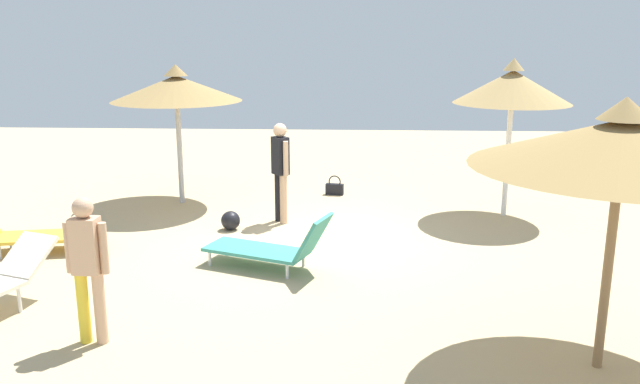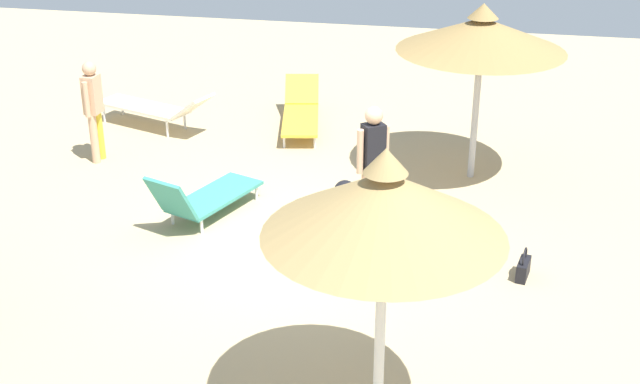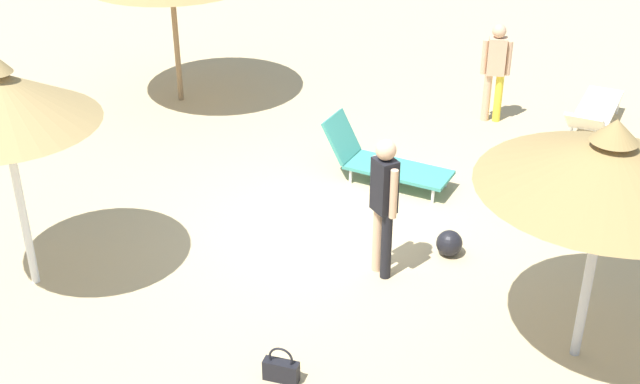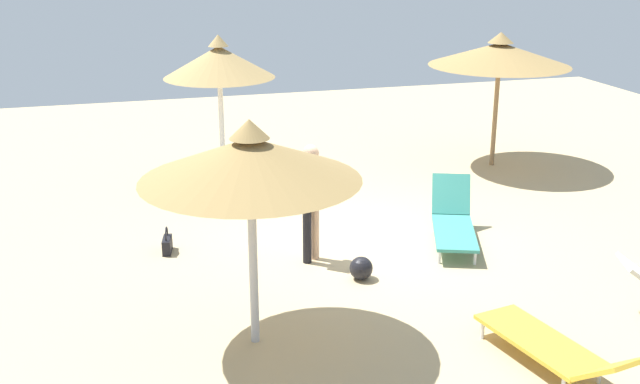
{
  "view_description": "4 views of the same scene",
  "coord_description": "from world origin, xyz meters",
  "px_view_note": "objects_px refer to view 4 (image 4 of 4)",
  "views": [
    {
      "loc": [
        0.67,
        -10.28,
        3.4
      ],
      "look_at": [
        0.14,
        0.84,
        0.6
      ],
      "focal_mm": 36.69,
      "sensor_mm": 36.0,
      "label": 1
    },
    {
      "loc": [
        9.97,
        2.37,
        5.47
      ],
      "look_at": [
        0.36,
        0.44,
        0.94
      ],
      "focal_mm": 48.5,
      "sensor_mm": 36.0,
      "label": 2
    },
    {
      "loc": [
        -0.81,
        9.61,
        5.92
      ],
      "look_at": [
        0.18,
        1.01,
        1.1
      ],
      "focal_mm": 47.86,
      "sensor_mm": 36.0,
      "label": 3
    },
    {
      "loc": [
        -10.76,
        3.74,
        4.64
      ],
      "look_at": [
        0.29,
        0.59,
        0.77
      ],
      "focal_mm": 43.09,
      "sensor_mm": 36.0,
      "label": 4
    }
  ],
  "objects_px": {
    "person_standing_far_left": "(311,195)",
    "parasol_umbrella_near_right": "(219,62)",
    "parasol_umbrella_center": "(250,159)",
    "beach_ball": "(361,268)",
    "lounge_chair_edge": "(559,348)",
    "handbag": "(167,244)",
    "parasol_umbrella_front": "(500,54)",
    "lounge_chair_near_left": "(453,221)"
  },
  "relations": [
    {
      "from": "parasol_umbrella_center",
      "to": "handbag",
      "type": "distance_m",
      "value": 3.79
    },
    {
      "from": "lounge_chair_edge",
      "to": "beach_ball",
      "type": "relative_size",
      "value": 6.71
    },
    {
      "from": "lounge_chair_near_left",
      "to": "parasol_umbrella_center",
      "type": "bearing_deg",
      "value": 121.85
    },
    {
      "from": "beach_ball",
      "to": "person_standing_far_left",
      "type": "bearing_deg",
      "value": 31.63
    },
    {
      "from": "lounge_chair_near_left",
      "to": "handbag",
      "type": "relative_size",
      "value": 4.75
    },
    {
      "from": "person_standing_far_left",
      "to": "parasol_umbrella_near_right",
      "type": "bearing_deg",
      "value": 9.03
    },
    {
      "from": "parasol_umbrella_center",
      "to": "lounge_chair_near_left",
      "type": "relative_size",
      "value": 1.39
    },
    {
      "from": "parasol_umbrella_near_right",
      "to": "lounge_chair_near_left",
      "type": "relative_size",
      "value": 1.47
    },
    {
      "from": "lounge_chair_edge",
      "to": "lounge_chair_near_left",
      "type": "relative_size",
      "value": 1.14
    },
    {
      "from": "parasol_umbrella_front",
      "to": "parasol_umbrella_center",
      "type": "bearing_deg",
      "value": 133.39
    },
    {
      "from": "parasol_umbrella_front",
      "to": "parasol_umbrella_center",
      "type": "relative_size",
      "value": 1.05
    },
    {
      "from": "parasol_umbrella_front",
      "to": "person_standing_far_left",
      "type": "height_order",
      "value": "parasol_umbrella_front"
    },
    {
      "from": "parasol_umbrella_center",
      "to": "person_standing_far_left",
      "type": "xyz_separation_m",
      "value": [
        2.13,
        -1.27,
        -1.23
      ]
    },
    {
      "from": "handbag",
      "to": "beach_ball",
      "type": "height_order",
      "value": "handbag"
    },
    {
      "from": "parasol_umbrella_center",
      "to": "lounge_chair_edge",
      "type": "distance_m",
      "value": 4.0
    },
    {
      "from": "parasol_umbrella_center",
      "to": "parasol_umbrella_near_right",
      "type": "bearing_deg",
      "value": -5.68
    },
    {
      "from": "parasol_umbrella_center",
      "to": "beach_ball",
      "type": "distance_m",
      "value": 3.05
    },
    {
      "from": "parasol_umbrella_center",
      "to": "lounge_chair_near_left",
      "type": "height_order",
      "value": "parasol_umbrella_center"
    },
    {
      "from": "parasol_umbrella_near_right",
      "to": "lounge_chair_edge",
      "type": "bearing_deg",
      "value": -162.54
    },
    {
      "from": "lounge_chair_near_left",
      "to": "person_standing_far_left",
      "type": "xyz_separation_m",
      "value": [
        -0.13,
        2.37,
        0.69
      ]
    },
    {
      "from": "parasol_umbrella_near_right",
      "to": "person_standing_far_left",
      "type": "xyz_separation_m",
      "value": [
        -4.11,
        -0.65,
        -1.34
      ]
    },
    {
      "from": "person_standing_far_left",
      "to": "beach_ball",
      "type": "height_order",
      "value": "person_standing_far_left"
    },
    {
      "from": "parasol_umbrella_front",
      "to": "handbag",
      "type": "height_order",
      "value": "parasol_umbrella_front"
    },
    {
      "from": "handbag",
      "to": "beach_ball",
      "type": "relative_size",
      "value": 1.24
    },
    {
      "from": "lounge_chair_edge",
      "to": "lounge_chair_near_left",
      "type": "bearing_deg",
      "value": -8.14
    },
    {
      "from": "parasol_umbrella_center",
      "to": "person_standing_far_left",
      "type": "bearing_deg",
      "value": -30.88
    },
    {
      "from": "parasol_umbrella_center",
      "to": "parasol_umbrella_front",
      "type": "bearing_deg",
      "value": -46.61
    },
    {
      "from": "beach_ball",
      "to": "parasol_umbrella_front",
      "type": "bearing_deg",
      "value": -44.17
    },
    {
      "from": "parasol_umbrella_front",
      "to": "parasol_umbrella_near_right",
      "type": "height_order",
      "value": "parasol_umbrella_near_right"
    },
    {
      "from": "parasol_umbrella_near_right",
      "to": "beach_ball",
      "type": "relative_size",
      "value": 8.69
    },
    {
      "from": "parasol_umbrella_center",
      "to": "beach_ball",
      "type": "xyz_separation_m",
      "value": [
        1.3,
        -1.78,
        -2.1
      ]
    },
    {
      "from": "parasol_umbrella_center",
      "to": "beach_ball",
      "type": "height_order",
      "value": "parasol_umbrella_center"
    },
    {
      "from": "person_standing_far_left",
      "to": "parasol_umbrella_front",
      "type": "bearing_deg",
      "value": -52.75
    },
    {
      "from": "person_standing_far_left",
      "to": "handbag",
      "type": "bearing_deg",
      "value": 65.93
    },
    {
      "from": "parasol_umbrella_near_right",
      "to": "beach_ball",
      "type": "xyz_separation_m",
      "value": [
        -4.93,
        -1.16,
        -2.21
      ]
    },
    {
      "from": "beach_ball",
      "to": "parasol_umbrella_near_right",
      "type": "bearing_deg",
      "value": 13.24
    },
    {
      "from": "lounge_chair_edge",
      "to": "person_standing_far_left",
      "type": "xyz_separation_m",
      "value": [
        3.74,
        1.82,
        0.73
      ]
    },
    {
      "from": "parasol_umbrella_front",
      "to": "beach_ball",
      "type": "xyz_separation_m",
      "value": [
        -4.63,
        4.5,
        -2.17
      ]
    },
    {
      "from": "parasol_umbrella_near_right",
      "to": "beach_ball",
      "type": "height_order",
      "value": "parasol_umbrella_near_right"
    },
    {
      "from": "parasol_umbrella_center",
      "to": "beach_ball",
      "type": "bearing_deg",
      "value": -53.79
    },
    {
      "from": "parasol_umbrella_front",
      "to": "lounge_chair_edge",
      "type": "height_order",
      "value": "parasol_umbrella_front"
    },
    {
      "from": "lounge_chair_near_left",
      "to": "person_standing_far_left",
      "type": "relative_size",
      "value": 1.09
    }
  ]
}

